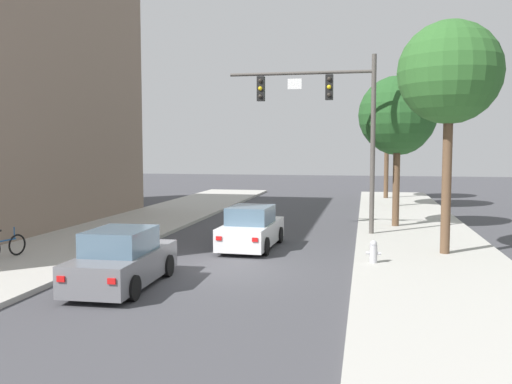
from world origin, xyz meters
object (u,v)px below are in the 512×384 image
object	(u,v)px
car_following_grey	(122,260)
fire_hydrant	(374,251)
street_tree_farthest	(387,112)
street_tree_third	(398,121)
traffic_signal_mast	(331,111)
street_tree_second	(398,115)
bicycle_leaning	(4,246)
car_lead_white	(251,229)
street_tree_nearest	(450,74)

from	to	relation	value
car_following_grey	fire_hydrant	world-z (taller)	car_following_grey
street_tree_farthest	street_tree_third	bearing A→B (deg)	-85.10
traffic_signal_mast	street_tree_second	world-z (taller)	traffic_signal_mast
street_tree_third	bicycle_leaning	bearing A→B (deg)	-124.74
bicycle_leaning	car_following_grey	bearing A→B (deg)	-22.41
car_following_grey	bicycle_leaning	world-z (taller)	car_following_grey
bicycle_leaning	street_tree_third	distance (m)	24.25
car_lead_white	street_tree_second	bearing A→B (deg)	47.54
bicycle_leaning	traffic_signal_mast	bearing A→B (deg)	37.30
bicycle_leaning	street_tree_nearest	world-z (taller)	street_tree_nearest
bicycle_leaning	street_tree_third	bearing A→B (deg)	55.26
car_following_grey	bicycle_leaning	bearing A→B (deg)	157.59
street_tree_second	street_tree_farthest	distance (m)	14.69
traffic_signal_mast	car_following_grey	bearing A→B (deg)	-116.77
fire_hydrant	street_tree_third	size ratio (longest dim) A/B	0.10
traffic_signal_mast	car_following_grey	size ratio (longest dim) A/B	1.75
fire_hydrant	street_tree_farthest	world-z (taller)	street_tree_farthest
fire_hydrant	car_following_grey	bearing A→B (deg)	-150.47
street_tree_second	traffic_signal_mast	bearing A→B (deg)	-137.95
street_tree_third	car_following_grey	bearing A→B (deg)	-111.13
street_tree_nearest	street_tree_farthest	distance (m)	21.24
street_tree_nearest	street_tree_third	xyz separation A→B (m)	(-0.79, 15.77, -0.80)
car_lead_white	bicycle_leaning	distance (m)	8.53
fire_hydrant	street_tree_third	bearing A→B (deg)	84.74
street_tree_farthest	street_tree_nearest	bearing A→B (deg)	-86.62
street_tree_second	street_tree_farthest	xyz separation A→B (m)	(0.07, 14.65, 1.12)
fire_hydrant	traffic_signal_mast	bearing A→B (deg)	106.13
street_tree_farthest	car_lead_white	bearing A→B (deg)	-105.24
street_tree_third	street_tree_farthest	distance (m)	5.54
car_lead_white	street_tree_second	size ratio (longest dim) A/B	0.62
bicycle_leaning	fire_hydrant	distance (m)	12.01
car_lead_white	street_tree_nearest	size ratio (longest dim) A/B	0.54
street_tree_nearest	street_tree_farthest	size ratio (longest dim) A/B	0.95
traffic_signal_mast	street_tree_third	world-z (taller)	traffic_signal_mast
car_following_grey	street_tree_farthest	size ratio (longest dim) A/B	0.52
street_tree_nearest	street_tree_second	size ratio (longest dim) A/B	1.14
street_tree_nearest	street_tree_third	size ratio (longest dim) A/B	1.05
car_lead_white	street_tree_third	bearing A→B (deg)	68.22
traffic_signal_mast	fire_hydrant	world-z (taller)	traffic_signal_mast
car_following_grey	street_tree_farthest	xyz separation A→B (m)	(7.90, 27.08, 5.67)
traffic_signal_mast	fire_hydrant	size ratio (longest dim) A/B	10.42
street_tree_third	street_tree_second	bearing A→B (deg)	-93.30
car_following_grey	fire_hydrant	bearing A→B (deg)	29.53
car_following_grey	street_tree_nearest	xyz separation A→B (m)	(9.15, 5.88, 5.53)
street_tree_second	street_tree_third	size ratio (longest dim) A/B	0.93
car_lead_white	bicycle_leaning	size ratio (longest dim) A/B	2.46
street_tree_nearest	street_tree_third	distance (m)	15.81
car_lead_white	street_tree_nearest	xyz separation A→B (m)	(6.90, -0.45, 5.53)
fire_hydrant	street_tree_second	size ratio (longest dim) A/B	0.10
street_tree_nearest	street_tree_second	xyz separation A→B (m)	(-1.32, 6.56, -0.99)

